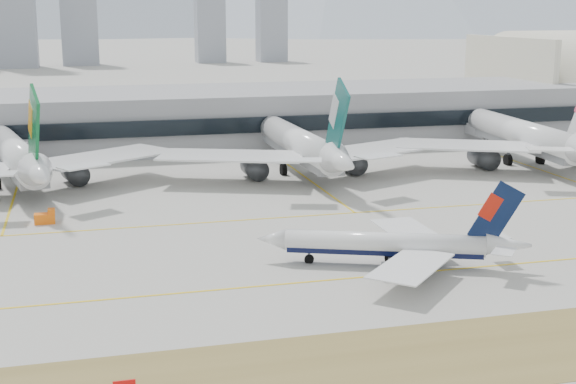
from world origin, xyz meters
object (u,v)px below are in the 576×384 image
object	(u,v)px
widebody_eva	(17,158)
terminal	(185,118)
widebody_cathay	(302,147)
taxiing_airliner	(394,245)
widebody_china_air	(528,138)

from	to	relation	value
widebody_eva	terminal	size ratio (longest dim) A/B	0.24
widebody_eva	terminal	distance (m)	62.49
widebody_cathay	terminal	distance (m)	52.60
taxiing_airliner	widebody_cathay	distance (m)	67.92
widebody_eva	widebody_china_air	xyz separation A→B (m)	(117.00, -4.29, 0.21)
taxiing_airliner	widebody_china_air	world-z (taller)	widebody_china_air
taxiing_airliner	terminal	bearing A→B (deg)	-60.67
widebody_cathay	widebody_china_air	world-z (taller)	widebody_china_air
taxiing_airliner	terminal	xyz separation A→B (m)	(-15.00, 116.25, 4.28)
widebody_eva	widebody_china_air	world-z (taller)	widebody_china_air
widebody_eva	terminal	bearing A→B (deg)	-53.60
terminal	widebody_china_air	bearing A→B (deg)	-34.05
widebody_cathay	terminal	bearing A→B (deg)	21.37
widebody_eva	widebody_cathay	bearing A→B (deg)	-103.80
taxiing_airliner	terminal	world-z (taller)	terminal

